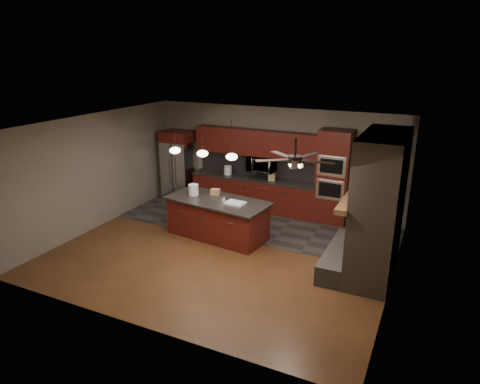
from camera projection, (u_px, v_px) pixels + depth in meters
The scene contains 22 objects.
ground at pixel (224, 251), 9.45m from camera, with size 7.00×7.00×0.00m, color brown.
ceiling at pixel (223, 124), 8.57m from camera, with size 7.00×6.00×0.02m, color white.
back_wall at pixel (275, 159), 11.58m from camera, with size 7.00×0.02×2.80m, color slate.
right_wall at pixel (398, 217), 7.58m from camera, with size 0.02×6.00×2.80m, color slate.
left_wall at pixel (96, 171), 10.43m from camera, with size 0.02×6.00×2.80m, color slate.
slate_tile_patch at pixel (256, 222), 10.99m from camera, with size 7.00×2.40×0.01m, color #393633.
fireplace_column at pixel (374, 211), 8.15m from camera, with size 1.30×2.10×2.80m.
back_cabinetry at pixel (255, 178), 11.71m from camera, with size 3.59×0.64×2.20m.
oven_tower at pixel (333, 177), 10.69m from camera, with size 0.80×0.63×2.38m.
microwave at pixel (262, 164), 11.51m from camera, with size 0.73×0.41×0.50m, color silver.
refrigerator at pixel (179, 165), 12.54m from camera, with size 0.86×0.75×2.02m.
kitchen_island at pixel (218, 218), 10.04m from camera, with size 2.56×1.41×0.92m.
white_bucket at pixel (194, 190), 10.19m from camera, with size 0.24×0.24×0.26m, color white.
paint_can at pixel (221, 200), 9.70m from camera, with size 0.20×0.20×0.13m, color silver.
paint_tray at pixel (235, 203), 9.62m from camera, with size 0.44×0.31×0.04m, color white.
cardboard_box at pixel (215, 192), 10.23m from camera, with size 0.21×0.16×0.14m, color #9F7552.
counter_bucket at pixel (228, 170), 11.96m from camera, with size 0.21×0.21×0.24m, color white.
counter_box at pixel (272, 177), 11.38m from camera, with size 0.18×0.14×0.20m, color tan.
pendant_left at pixel (175, 150), 10.10m from camera, with size 0.26×0.26×0.92m.
pendant_center at pixel (203, 153), 9.80m from camera, with size 0.26×0.26×0.92m.
pendant_right at pixel (232, 157), 9.49m from camera, with size 0.26×0.26×0.92m.
ceiling_fan at pixel (295, 159), 7.26m from camera, with size 1.27×1.33×0.41m.
Camera 1 is at (3.98, -7.58, 4.21)m, focal length 32.00 mm.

